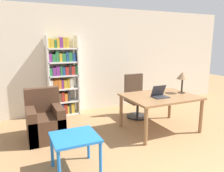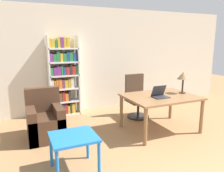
{
  "view_description": "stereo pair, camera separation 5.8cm",
  "coord_description": "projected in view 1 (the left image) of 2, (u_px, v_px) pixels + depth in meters",
  "views": [
    {
      "loc": [
        -2.29,
        -1.0,
        1.83
      ],
      "look_at": [
        -0.58,
        2.75,
        0.99
      ],
      "focal_mm": 35.0,
      "sensor_mm": 36.0,
      "label": 1
    },
    {
      "loc": [
        -2.24,
        -1.02,
        1.83
      ],
      "look_at": [
        -0.58,
        2.75,
        0.99
      ],
      "focal_mm": 35.0,
      "sensor_mm": 36.0,
      "label": 2
    }
  ],
  "objects": [
    {
      "name": "wall_back",
      "position": [
        104.0,
        59.0,
        5.96
      ],
      "size": [
        8.0,
        0.06,
        2.7
      ],
      "color": "beige",
      "rests_on": "ground_plane"
    },
    {
      "name": "desk",
      "position": [
        160.0,
        100.0,
        4.51
      ],
      "size": [
        1.44,
        1.09,
        0.74
      ],
      "color": "olive",
      "rests_on": "ground_plane"
    },
    {
      "name": "laptop",
      "position": [
        160.0,
        95.0,
        4.36
      ],
      "size": [
        0.31,
        0.24,
        0.24
      ],
      "color": "#2D2D33",
      "rests_on": "desk"
    },
    {
      "name": "table_lamp",
      "position": [
        183.0,
        76.0,
        4.65
      ],
      "size": [
        0.25,
        0.25,
        0.46
      ],
      "color": "#2D2319",
      "rests_on": "desk"
    },
    {
      "name": "office_chair",
      "position": [
        136.0,
        98.0,
        5.36
      ],
      "size": [
        0.53,
        0.53,
        1.05
      ],
      "color": "black",
      "rests_on": "ground_plane"
    },
    {
      "name": "side_table_blue",
      "position": [
        75.0,
        141.0,
        3.06
      ],
      "size": [
        0.63,
        0.59,
        0.54
      ],
      "color": "blue",
      "rests_on": "ground_plane"
    },
    {
      "name": "armchair",
      "position": [
        45.0,
        122.0,
        4.18
      ],
      "size": [
        0.66,
        0.73,
        0.94
      ],
      "color": "#472D1E",
      "rests_on": "ground_plane"
    },
    {
      "name": "bookshelf",
      "position": [
        62.0,
        78.0,
        5.38
      ],
      "size": [
        0.75,
        0.28,
        1.97
      ],
      "color": "white",
      "rests_on": "ground_plane"
    }
  ]
}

